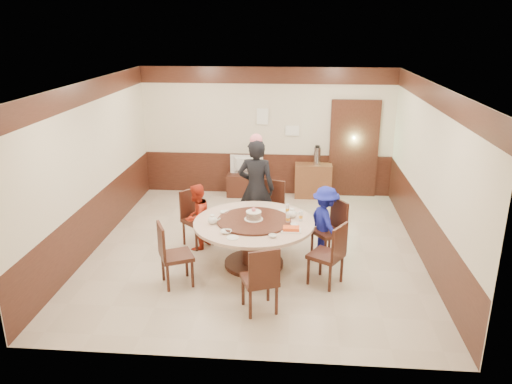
# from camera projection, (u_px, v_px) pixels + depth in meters

# --- Properties ---
(room) EXTENTS (6.00, 6.04, 2.84)m
(room) POSITION_uv_depth(u_px,v_px,m) (257.00, 189.00, 8.25)
(room) COLOR beige
(room) RESTS_ON ground
(banquet_table) EXTENTS (1.88, 1.88, 0.78)m
(banquet_table) POSITION_uv_depth(u_px,v_px,m) (254.00, 234.00, 7.83)
(banquet_table) COLOR #3B1B12
(banquet_table) RESTS_ON ground
(chair_0) EXTENTS (0.61, 0.61, 0.97)m
(chair_0) POSITION_uv_depth(u_px,v_px,m) (329.00, 240.00, 8.17)
(chair_0) COLOR #3B1B12
(chair_0) RESTS_ON ground
(chair_1) EXTENTS (0.55, 0.56, 0.97)m
(chair_1) POSITION_uv_depth(u_px,v_px,m) (270.00, 218.00, 9.11)
(chair_1) COLOR #3B1B12
(chair_1) RESTS_ON ground
(chair_2) EXTENTS (0.62, 0.62, 0.97)m
(chair_2) POSITION_uv_depth(u_px,v_px,m) (197.00, 228.00, 8.65)
(chair_2) COLOR #3B1B12
(chair_2) RESTS_ON ground
(chair_3) EXTENTS (0.59, 0.59, 0.97)m
(chair_3) POSITION_uv_depth(u_px,v_px,m) (176.00, 265.00, 7.32)
(chair_3) COLOR #3B1B12
(chair_3) RESTS_ON ground
(chair_4) EXTENTS (0.57, 0.58, 0.97)m
(chair_4) POSITION_uv_depth(u_px,v_px,m) (260.00, 290.00, 6.64)
(chair_4) COLOR #3B1B12
(chair_4) RESTS_ON ground
(chair_5) EXTENTS (0.61, 0.61, 0.97)m
(chair_5) POSITION_uv_depth(u_px,v_px,m) (327.00, 265.00, 7.34)
(chair_5) COLOR #3B1B12
(chair_5) RESTS_ON ground
(person_standing) EXTENTS (0.70, 0.50, 1.80)m
(person_standing) POSITION_uv_depth(u_px,v_px,m) (256.00, 189.00, 8.83)
(person_standing) COLOR black
(person_standing) RESTS_ON ground
(person_red) EXTENTS (0.61, 0.68, 1.14)m
(person_red) POSITION_uv_depth(u_px,v_px,m) (197.00, 217.00, 8.43)
(person_red) COLOR #B52D18
(person_red) RESTS_ON ground
(person_blue) EXTENTS (0.73, 0.89, 1.20)m
(person_blue) POSITION_uv_depth(u_px,v_px,m) (325.00, 222.00, 8.13)
(person_blue) COLOR #181F9A
(person_blue) RESTS_ON ground
(birthday_cake) EXTENTS (0.29, 0.29, 0.20)m
(birthday_cake) POSITION_uv_depth(u_px,v_px,m) (254.00, 215.00, 7.74)
(birthday_cake) COLOR white
(birthday_cake) RESTS_ON banquet_table
(teapot_left) EXTENTS (0.17, 0.15, 0.13)m
(teapot_left) POSITION_uv_depth(u_px,v_px,m) (212.00, 220.00, 7.65)
(teapot_left) COLOR white
(teapot_left) RESTS_ON banquet_table
(teapot_right) EXTENTS (0.17, 0.15, 0.13)m
(teapot_right) POSITION_uv_depth(u_px,v_px,m) (292.00, 214.00, 7.91)
(teapot_right) COLOR white
(teapot_right) RESTS_ON banquet_table
(bowl_0) EXTENTS (0.14, 0.14, 0.03)m
(bowl_0) POSITION_uv_depth(u_px,v_px,m) (224.00, 212.00, 8.09)
(bowl_0) COLOR white
(bowl_0) RESTS_ON banquet_table
(bowl_1) EXTENTS (0.12, 0.12, 0.04)m
(bowl_1) POSITION_uv_depth(u_px,v_px,m) (273.00, 236.00, 7.19)
(bowl_1) COLOR white
(bowl_1) RESTS_ON banquet_table
(bowl_2) EXTENTS (0.16, 0.16, 0.04)m
(bowl_2) POSITION_uv_depth(u_px,v_px,m) (226.00, 232.00, 7.32)
(bowl_2) COLOR white
(bowl_2) RESTS_ON banquet_table
(bowl_3) EXTENTS (0.13, 0.13, 0.04)m
(bowl_3) POSITION_uv_depth(u_px,v_px,m) (294.00, 225.00, 7.57)
(bowl_3) COLOR white
(bowl_3) RESTS_ON banquet_table
(saucer_near) EXTENTS (0.18, 0.18, 0.01)m
(saucer_near) POSITION_uv_depth(u_px,v_px,m) (233.00, 238.00, 7.16)
(saucer_near) COLOR white
(saucer_near) RESTS_ON banquet_table
(saucer_far) EXTENTS (0.18, 0.18, 0.01)m
(saucer_far) POSITION_uv_depth(u_px,v_px,m) (284.00, 211.00, 8.19)
(saucer_far) COLOR white
(saucer_far) RESTS_ON banquet_table
(shrimp_platter) EXTENTS (0.30, 0.20, 0.06)m
(shrimp_platter) POSITION_uv_depth(u_px,v_px,m) (291.00, 229.00, 7.40)
(shrimp_platter) COLOR white
(shrimp_platter) RESTS_ON banquet_table
(bottle_0) EXTENTS (0.06, 0.06, 0.16)m
(bottle_0) POSITION_uv_depth(u_px,v_px,m) (288.00, 219.00, 7.66)
(bottle_0) COLOR white
(bottle_0) RESTS_ON banquet_table
(bottle_1) EXTENTS (0.06, 0.06, 0.16)m
(bottle_1) POSITION_uv_depth(u_px,v_px,m) (301.00, 216.00, 7.76)
(bottle_1) COLOR white
(bottle_1) RESTS_ON banquet_table
(bottle_2) EXTENTS (0.06, 0.06, 0.16)m
(bottle_2) POSITION_uv_depth(u_px,v_px,m) (287.00, 209.00, 8.05)
(bottle_2) COLOR white
(bottle_2) RESTS_ON banquet_table
(tv_stand) EXTENTS (0.85, 0.45, 0.50)m
(tv_stand) POSITION_uv_depth(u_px,v_px,m) (246.00, 185.00, 11.13)
(tv_stand) COLOR #3B1B12
(tv_stand) RESTS_ON ground
(television) EXTENTS (0.73, 0.10, 0.42)m
(television) POSITION_uv_depth(u_px,v_px,m) (246.00, 165.00, 10.99)
(television) COLOR gray
(television) RESTS_ON tv_stand
(side_cabinet) EXTENTS (0.80, 0.40, 0.75)m
(side_cabinet) POSITION_uv_depth(u_px,v_px,m) (313.00, 181.00, 11.01)
(side_cabinet) COLOR brown
(side_cabinet) RESTS_ON ground
(thermos) EXTENTS (0.15, 0.15, 0.38)m
(thermos) POSITION_uv_depth(u_px,v_px,m) (317.00, 156.00, 10.82)
(thermos) COLOR silver
(thermos) RESTS_ON side_cabinet
(notice_left) EXTENTS (0.25, 0.00, 0.35)m
(notice_left) POSITION_uv_depth(u_px,v_px,m) (263.00, 117.00, 10.82)
(notice_left) COLOR white
(notice_left) RESTS_ON room
(notice_right) EXTENTS (0.30, 0.00, 0.22)m
(notice_right) POSITION_uv_depth(u_px,v_px,m) (292.00, 131.00, 10.86)
(notice_right) COLOR white
(notice_right) RESTS_ON room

